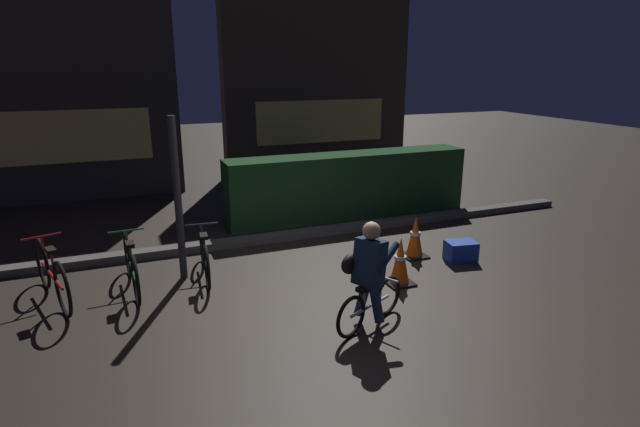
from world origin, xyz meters
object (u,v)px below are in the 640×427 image
(parked_bike_leftmost, at_px, (52,275))
(traffic_cone_far, at_px, (415,237))
(street_post, at_px, (178,200))
(cyclist, at_px, (368,274))
(parked_bike_center_left, at_px, (204,255))
(parked_bike_left_mid, at_px, (131,265))
(blue_crate, at_px, (461,251))
(traffic_cone_near, at_px, (400,262))

(parked_bike_leftmost, distance_m, traffic_cone_far, 5.04)
(street_post, height_order, parked_bike_leftmost, street_post)
(street_post, distance_m, cyclist, 2.83)
(parked_bike_center_left, xyz_separation_m, traffic_cone_far, (3.13, -0.44, -0.00))
(street_post, height_order, traffic_cone_far, street_post)
(parked_bike_left_mid, distance_m, cyclist, 3.17)
(parked_bike_leftmost, relative_size, blue_crate, 3.79)
(traffic_cone_near, bearing_deg, cyclist, -137.32)
(parked_bike_leftmost, xyz_separation_m, cyclist, (3.37, -2.01, 0.27))
(parked_bike_left_mid, height_order, blue_crate, parked_bike_left_mid)
(street_post, xyz_separation_m, traffic_cone_near, (2.70, -1.30, -0.80))
(parked_bike_leftmost, distance_m, blue_crate, 5.65)
(parked_bike_leftmost, height_order, parked_bike_center_left, parked_bike_leftmost)
(parked_bike_center_left, distance_m, cyclist, 2.58)
(blue_crate, bearing_deg, street_post, 167.29)
(street_post, bearing_deg, parked_bike_leftmost, -174.64)
(parked_bike_left_mid, xyz_separation_m, cyclist, (2.43, -2.00, 0.29))
(parked_bike_center_left, bearing_deg, traffic_cone_near, -111.94)
(parked_bike_center_left, bearing_deg, blue_crate, -97.48)
(traffic_cone_near, bearing_deg, street_post, 154.25)
(street_post, bearing_deg, cyclist, -50.81)
(parked_bike_left_mid, distance_m, traffic_cone_far, 4.11)
(parked_bike_left_mid, relative_size, blue_crate, 3.71)
(traffic_cone_far, height_order, cyclist, cyclist)
(street_post, distance_m, parked_bike_center_left, 0.85)
(cyclist, bearing_deg, traffic_cone_near, 16.25)
(street_post, relative_size, cyclist, 1.80)
(parked_bike_center_left, bearing_deg, cyclist, -139.68)
(traffic_cone_near, relative_size, traffic_cone_far, 1.00)
(traffic_cone_near, distance_m, traffic_cone_far, 1.08)
(parked_bike_leftmost, relative_size, traffic_cone_near, 2.51)
(parked_bike_leftmost, height_order, traffic_cone_far, parked_bike_leftmost)
(parked_bike_center_left, height_order, blue_crate, parked_bike_center_left)
(traffic_cone_far, relative_size, blue_crate, 1.50)
(traffic_cone_far, bearing_deg, parked_bike_leftmost, 175.93)
(parked_bike_left_mid, distance_m, traffic_cone_near, 3.56)
(blue_crate, bearing_deg, traffic_cone_far, 145.40)
(parked_bike_left_mid, height_order, traffic_cone_far, parked_bike_left_mid)
(parked_bike_left_mid, xyz_separation_m, parked_bike_center_left, (0.96, 0.09, -0.02))
(parked_bike_leftmost, height_order, parked_bike_left_mid, parked_bike_leftmost)
(parked_bike_center_left, relative_size, traffic_cone_near, 2.29)
(parked_bike_left_mid, relative_size, traffic_cone_near, 2.46)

